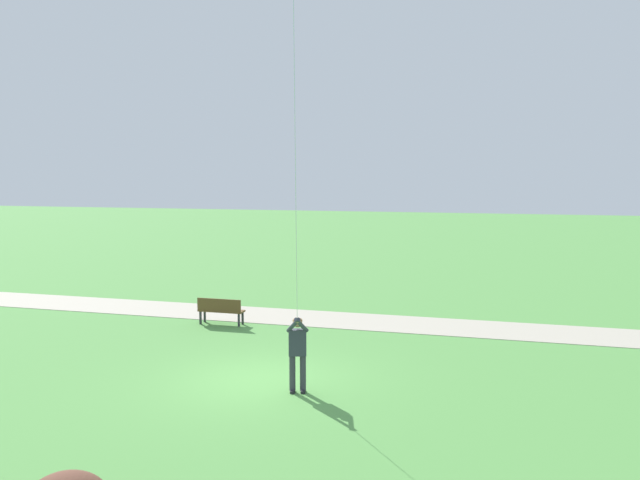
{
  "coord_description": "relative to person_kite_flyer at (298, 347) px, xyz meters",
  "views": [
    {
      "loc": [
        15.39,
        5.14,
        5.16
      ],
      "look_at": [
        0.33,
        1.56,
        3.47
      ],
      "focal_mm": 38.79,
      "sensor_mm": 36.0,
      "label": 1
    }
  ],
  "objects": [
    {
      "name": "park_bench_near_walkway",
      "position": [
        -5.87,
        -4.18,
        -0.54
      ],
      "size": [
        0.5,
        1.52,
        0.88
      ],
      "color": "brown",
      "rests_on": "ground"
    },
    {
      "name": "person_kite_flyer",
      "position": [
        0.0,
        0.0,
        0.0
      ],
      "size": [
        0.63,
        0.51,
        1.83
      ],
      "color": "#232328",
      "rests_on": "ground"
    },
    {
      "name": "ground_plane",
      "position": [
        -0.68,
        -1.12,
        -1.05
      ],
      "size": [
        120.0,
        120.0,
        0.0
      ],
      "primitive_type": "plane",
      "color": "#569947"
    },
    {
      "name": "walkway_path",
      "position": [
        -7.33,
        0.88,
        -1.04
      ],
      "size": [
        3.71,
        32.07,
        0.02
      ],
      "primitive_type": "cube",
      "rotation": [
        0.0,
        0.0,
        -0.04
      ],
      "color": "#B7AD99",
      "rests_on": "ground"
    }
  ]
}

